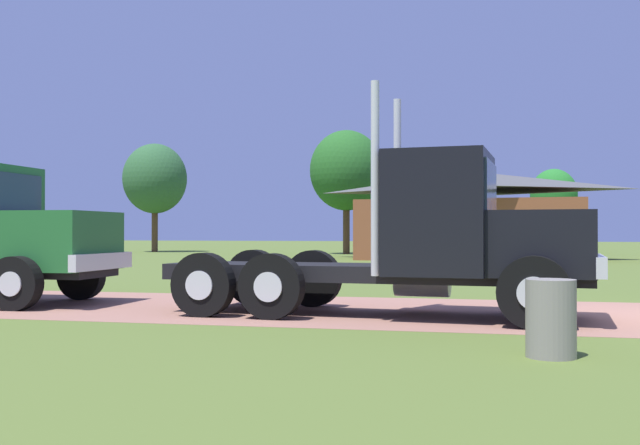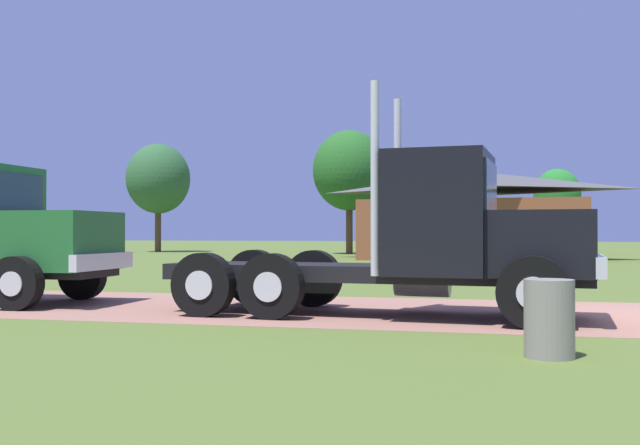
# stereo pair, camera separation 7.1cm
# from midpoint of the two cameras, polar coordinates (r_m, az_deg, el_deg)

# --- Properties ---
(ground_plane) EXTENTS (200.00, 200.00, 0.00)m
(ground_plane) POSITION_cam_midpoint_polar(r_m,az_deg,el_deg) (13.97, 22.47, -6.63)
(ground_plane) COLOR #55692A
(dirt_track) EXTENTS (120.00, 5.46, 0.01)m
(dirt_track) POSITION_cam_midpoint_polar(r_m,az_deg,el_deg) (13.96, 22.47, -6.61)
(dirt_track) COLOR #9E6B59
(dirt_track) RESTS_ON ground_plane
(truck_foreground_white) EXTENTS (7.59, 3.02, 3.91)m
(truck_foreground_white) POSITION_cam_midpoint_polar(r_m,az_deg,el_deg) (12.96, 8.51, -1.43)
(truck_foreground_white) COLOR black
(truck_foreground_white) RESTS_ON ground_plane
(steel_barrel) EXTENTS (0.57, 0.57, 0.90)m
(steel_barrel) POSITION_cam_midpoint_polar(r_m,az_deg,el_deg) (9.17, 16.86, -6.96)
(steel_barrel) COLOR gray
(steel_barrel) RESTS_ON ground_plane
(shed_building) EXTENTS (12.24, 8.47, 4.68)m
(shed_building) POSITION_cam_midpoint_polar(r_m,az_deg,el_deg) (41.05, 11.39, 0.44)
(shed_building) COLOR brown
(shed_building) RESTS_ON ground_plane
(tree_left) EXTENTS (4.57, 4.57, 7.78)m
(tree_left) POSITION_cam_midpoint_polar(r_m,az_deg,el_deg) (55.43, -12.42, 3.24)
(tree_left) COLOR #513823
(tree_left) RESTS_ON ground_plane
(tree_mid) EXTENTS (4.76, 4.76, 8.06)m
(tree_mid) POSITION_cam_midpoint_polar(r_m,az_deg,el_deg) (49.11, 1.96, 3.94)
(tree_mid) COLOR #513823
(tree_mid) RESTS_ON ground_plane
(tree_right) EXTENTS (3.23, 3.23, 5.86)m
(tree_right) POSITION_cam_midpoint_polar(r_m,az_deg,el_deg) (55.25, 17.23, 2.02)
(tree_right) COLOR #513823
(tree_right) RESTS_ON ground_plane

